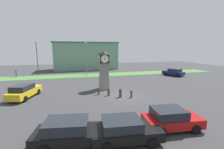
% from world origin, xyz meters
% --- Properties ---
extents(ground_plane, '(81.96, 81.96, 0.00)m').
position_xyz_m(ground_plane, '(0.00, 0.00, 0.00)').
color(ground_plane, '#38383A').
extents(clock_tower, '(1.58, 1.65, 5.30)m').
position_xyz_m(clock_tower, '(-1.84, 3.61, 2.67)').
color(clock_tower, gray).
rests_on(clock_tower, ground_plane).
extents(bollard_near_tower, '(0.23, 0.23, 0.91)m').
position_xyz_m(bollard_near_tower, '(0.50, -0.88, 0.46)').
color(bollard_near_tower, brown).
rests_on(bollard_near_tower, ground_plane).
extents(bollard_mid_row, '(0.30, 0.30, 1.05)m').
position_xyz_m(bollard_mid_row, '(-0.70, -0.45, 0.53)').
color(bollard_mid_row, '#333338').
rests_on(bollard_mid_row, ground_plane).
extents(bollard_far_row, '(0.26, 0.26, 0.92)m').
position_xyz_m(bollard_far_row, '(-1.90, 0.47, 0.46)').
color(bollard_far_row, '#333338').
rests_on(bollard_far_row, ground_plane).
extents(bollard_end_row, '(0.23, 0.23, 0.89)m').
position_xyz_m(bollard_end_row, '(-2.98, 1.19, 0.45)').
color(bollard_end_row, brown).
rests_on(bollard_end_row, ground_plane).
extents(car_navy_sedan, '(4.69, 2.50, 1.55)m').
position_xyz_m(car_navy_sedan, '(-6.11, -8.10, 0.78)').
color(car_navy_sedan, black).
rests_on(car_navy_sedan, ground_plane).
extents(car_near_tower, '(4.35, 2.34, 1.46)m').
position_xyz_m(car_near_tower, '(-2.92, -8.57, 0.75)').
color(car_near_tower, black).
rests_on(car_near_tower, ground_plane).
extents(car_by_building, '(4.08, 2.25, 1.51)m').
position_xyz_m(car_by_building, '(0.69, -8.00, 0.77)').
color(car_by_building, '#A51111').
rests_on(car_by_building, ground_plane).
extents(car_far_lot, '(2.90, 4.79, 1.60)m').
position_xyz_m(car_far_lot, '(-11.50, 2.01, 0.81)').
color(car_far_lot, gold).
rests_on(car_far_lot, ground_plane).
extents(car_silver_hatch, '(3.59, 4.60, 1.52)m').
position_xyz_m(car_silver_hatch, '(14.35, 10.45, 0.77)').
color(car_silver_hatch, navy).
rests_on(car_silver_hatch, ground_plane).
extents(pedestrian_near_bench, '(0.38, 0.46, 1.71)m').
position_xyz_m(pedestrian_near_bench, '(-17.24, 16.69, 0.98)').
color(pedestrian_near_bench, '#3F3F47').
rests_on(pedestrian_near_bench, ground_plane).
extents(street_lamp_near_road, '(0.50, 0.24, 7.11)m').
position_xyz_m(street_lamp_near_road, '(-13.49, 18.35, 4.06)').
color(street_lamp_near_road, '#333338').
rests_on(street_lamp_near_road, ground_plane).
extents(street_lamp_far_side, '(0.50, 0.24, 6.95)m').
position_xyz_m(street_lamp_far_side, '(-3.39, 15.16, 3.98)').
color(street_lamp_far_side, slate).
rests_on(street_lamp_far_side, ground_plane).
extents(warehouse_blue_far, '(17.27, 6.86, 7.34)m').
position_xyz_m(warehouse_blue_far, '(-2.66, 25.18, 3.68)').
color(warehouse_blue_far, gray).
rests_on(warehouse_blue_far, ground_plane).
extents(grass_verge_far, '(49.18, 4.47, 0.04)m').
position_xyz_m(grass_verge_far, '(1.60, 15.03, 0.02)').
color(grass_verge_far, '#477A38').
rests_on(grass_verge_far, ground_plane).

